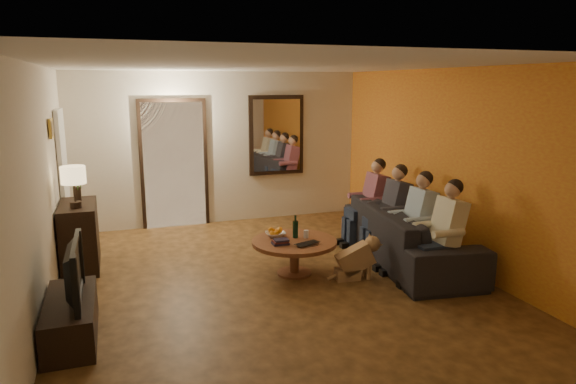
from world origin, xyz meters
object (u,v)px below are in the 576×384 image
object	(u,v)px
table_lamp	(74,187)
tv	(67,272)
coffee_table	(294,257)
laptop	(310,245)
dresser	(80,236)
person_a	(443,238)
person_c	(391,214)
bowl	(276,234)
dog	(355,257)
sofa	(408,234)
wine_bottle	(295,226)
tv_stand	(71,319)
person_b	(415,225)
person_d	(371,205)

from	to	relation	value
table_lamp	tv	size ratio (longest dim) A/B	0.56
coffee_table	laptop	xyz separation A→B (m)	(0.10, -0.28, 0.24)
dresser	laptop	size ratio (longest dim) A/B	2.95
person_a	table_lamp	bearing A→B (deg)	155.51
laptop	person_c	bearing A→B (deg)	1.45
person_a	coffee_table	distance (m)	1.84
bowl	table_lamp	bearing A→B (deg)	163.43
tv	person_a	world-z (taller)	person_a
person_a	dog	size ratio (longest dim) A/B	2.14
sofa	wine_bottle	xyz separation A→B (m)	(-1.59, 0.14, 0.23)
dresser	tv_stand	bearing A→B (deg)	-90.00
person_b	laptop	size ratio (longest dim) A/B	3.65
person_b	dog	distance (m)	0.94
person_d	bowl	bearing A→B (deg)	-159.68
tv_stand	coffee_table	distance (m)	2.74
person_a	bowl	distance (m)	2.08
dresser	person_a	world-z (taller)	person_a
person_b	person_c	size ratio (longest dim) A/B	1.00
dresser	person_a	bearing A→B (deg)	-26.97
tv_stand	laptop	xyz separation A→B (m)	(2.69, 0.62, 0.27)
sofa	bowl	distance (m)	1.84
person_b	laptop	distance (m)	1.45
coffee_table	laptop	bearing A→B (deg)	-70.35
wine_bottle	laptop	distance (m)	0.41
table_lamp	coffee_table	world-z (taller)	table_lamp
tv_stand	tv	bearing A→B (deg)	0.00
dresser	person_d	bearing A→B (deg)	-4.15
tv	dresser	bearing A→B (deg)	0.00
laptop	tv	bearing A→B (deg)	173.98
bowl	person_c	bearing A→B (deg)	1.22
person_d	sofa	bearing A→B (deg)	-83.66
table_lamp	person_b	xyz separation A→B (m)	(4.13, -1.28, -0.53)
tv	sofa	distance (m)	4.32
person_a	tv_stand	bearing A→B (deg)	179.38
person_a	laptop	distance (m)	1.59
coffee_table	bowl	world-z (taller)	bowl
dog	coffee_table	distance (m)	0.78
bowl	coffee_table	bearing A→B (deg)	-50.71
person_a	dog	world-z (taller)	person_a
table_lamp	wine_bottle	bearing A→B (deg)	-17.59
sofa	wine_bottle	size ratio (longest dim) A/B	8.35
person_d	tv_stand	bearing A→B (deg)	-156.95
person_c	wine_bottle	xyz separation A→B (m)	(-1.49, -0.16, 0.01)
dresser	person_a	xyz separation A→B (m)	(4.13, -2.10, 0.17)
tv	person_d	distance (m)	4.48
table_lamp	tv	world-z (taller)	table_lamp
tv	sofa	size ratio (longest dim) A/B	0.37
person_a	person_b	xyz separation A→B (m)	(0.00, 0.60, 0.00)
coffee_table	laptop	world-z (taller)	laptop
person_b	person_c	distance (m)	0.60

